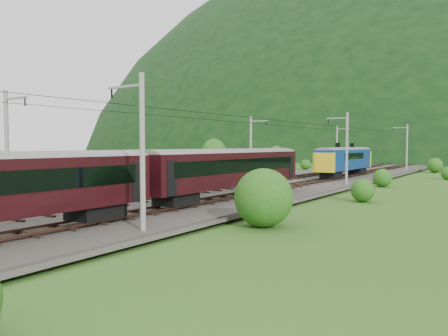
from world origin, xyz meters
The scene contains 13 objects.
ground centered at (0.00, 0.00, 0.00)m, with size 600.00×600.00×0.00m, color #335219.
railbed centered at (0.00, 10.00, 0.15)m, with size 14.00×220.00×0.30m, color #38332D.
track_left centered at (-2.40, 10.00, 0.37)m, with size 2.40×220.00×0.27m.
track_right centered at (2.40, 10.00, 0.37)m, with size 2.40×220.00×0.27m.
catenary_left centered at (-6.12, 32.00, 4.50)m, with size 2.54×192.28×8.00m.
catenary_right centered at (6.12, 32.00, 4.50)m, with size 2.54×192.28×8.00m.
overhead_wires centered at (0.00, 10.00, 7.10)m, with size 4.83×198.00×0.03m.
mountain_ridge centered at (-120.00, 300.00, 0.00)m, with size 336.00×280.00×132.00m, color black.
hazard_post_near centered at (-0.18, 20.68, 0.95)m, with size 0.14×0.14×1.30m, color red.
hazard_post_far centered at (0.01, 46.15, 0.96)m, with size 0.14×0.14×1.33m, color red.
signal centered at (-4.77, 27.50, 1.58)m, with size 0.24×0.24×2.18m.
vegetation_left centered at (-14.71, 18.69, 2.39)m, with size 12.07×143.89×6.37m.
vegetation_right centered at (10.48, 0.73, 1.27)m, with size 7.05×108.00×3.02m.
Camera 1 is at (21.95, -16.02, 4.67)m, focal length 35.00 mm.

